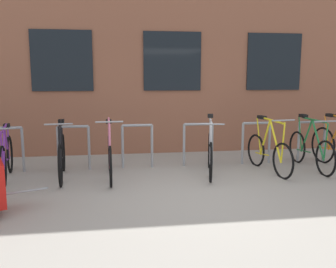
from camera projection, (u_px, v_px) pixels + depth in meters
name	position (u px, v px, depth m)	size (l,w,h in m)	color
ground_plane	(205.00, 197.00, 5.36)	(42.00, 42.00, 0.00)	#9E998E
storefront_building	(158.00, 17.00, 10.67)	(28.00, 5.64, 6.95)	brown
bike_rack	(168.00, 140.00, 7.09)	(6.62, 0.05, 0.86)	gray
bicycle_black	(62.00, 156.00, 6.36)	(0.44, 1.74, 1.04)	black
bicycle_purple	(6.00, 158.00, 6.26)	(0.46, 1.70, 0.98)	black
bicycle_pink	(110.00, 156.00, 6.37)	(0.44, 1.72, 1.07)	black
bicycle_silver	(210.00, 153.00, 6.62)	(0.53, 1.64, 1.08)	black
bicycle_yellow	(269.00, 152.00, 6.77)	(0.44, 1.60, 1.04)	black
bicycle_green	(310.00, 149.00, 6.98)	(0.44, 1.73, 1.03)	black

